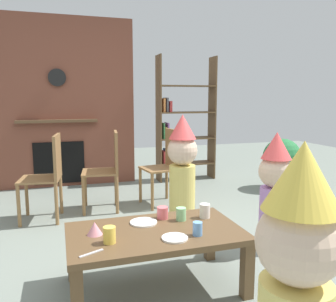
{
  "coord_description": "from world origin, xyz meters",
  "views": [
    {
      "loc": [
        -0.82,
        -2.66,
        1.28
      ],
      "look_at": [
        0.15,
        0.4,
        0.78
      ],
      "focal_mm": 37.28,
      "sensor_mm": 36.0,
      "label": 1
    }
  ],
  "objects_px": {
    "paper_plate_rear": "(175,238)",
    "child_in_pink": "(275,188)",
    "child_by_the_chairs": "(182,166)",
    "birthday_cake_slice": "(95,228)",
    "paper_cup_near_left": "(109,235)",
    "paper_cup_near_right": "(163,213)",
    "paper_cup_far_left": "(181,214)",
    "paper_cup_far_right": "(197,229)",
    "child_with_cone_hat": "(296,284)",
    "bookshelf": "(182,123)",
    "dining_chair_right": "(167,162)",
    "paper_plate_front": "(144,222)",
    "dining_chair_left": "(49,172)",
    "paper_cup_center": "(205,211)",
    "coffee_table": "(155,239)",
    "potted_plant_tall": "(282,159)",
    "dining_chair_middle": "(108,166)"
  },
  "relations": [
    {
      "from": "dining_chair_middle",
      "to": "dining_chair_right",
      "type": "relative_size",
      "value": 1.0
    },
    {
      "from": "dining_chair_left",
      "to": "potted_plant_tall",
      "type": "distance_m",
      "value": 3.11
    },
    {
      "from": "paper_plate_rear",
      "to": "child_by_the_chairs",
      "type": "distance_m",
      "value": 1.44
    },
    {
      "from": "paper_cup_far_left",
      "to": "paper_plate_front",
      "type": "xyz_separation_m",
      "value": [
        -0.27,
        0.02,
        -0.04
      ]
    },
    {
      "from": "paper_cup_near_right",
      "to": "paper_cup_center",
      "type": "height_order",
      "value": "paper_cup_center"
    },
    {
      "from": "child_with_cone_hat",
      "to": "dining_chair_right",
      "type": "distance_m",
      "value": 2.96
    },
    {
      "from": "dining_chair_middle",
      "to": "dining_chair_right",
      "type": "bearing_deg",
      "value": -171.86
    },
    {
      "from": "child_with_cone_hat",
      "to": "dining_chair_middle",
      "type": "height_order",
      "value": "child_with_cone_hat"
    },
    {
      "from": "bookshelf",
      "to": "dining_chair_left",
      "type": "height_order",
      "value": "bookshelf"
    },
    {
      "from": "bookshelf",
      "to": "dining_chair_right",
      "type": "bearing_deg",
      "value": -118.05
    },
    {
      "from": "bookshelf",
      "to": "coffee_table",
      "type": "distance_m",
      "value": 3.24
    },
    {
      "from": "bookshelf",
      "to": "paper_cup_far_left",
      "type": "height_order",
      "value": "bookshelf"
    },
    {
      "from": "child_by_the_chairs",
      "to": "birthday_cake_slice",
      "type": "bearing_deg",
      "value": -14.26
    },
    {
      "from": "paper_cup_near_left",
      "to": "paper_plate_front",
      "type": "xyz_separation_m",
      "value": [
        0.27,
        0.26,
        -0.04
      ]
    },
    {
      "from": "paper_cup_near_right",
      "to": "dining_chair_middle",
      "type": "height_order",
      "value": "dining_chair_middle"
    },
    {
      "from": "paper_cup_near_left",
      "to": "child_in_pink",
      "type": "height_order",
      "value": "child_in_pink"
    },
    {
      "from": "child_with_cone_hat",
      "to": "coffee_table",
      "type": "bearing_deg",
      "value": -0.0
    },
    {
      "from": "child_in_pink",
      "to": "paper_plate_rear",
      "type": "bearing_deg",
      "value": 9.33
    },
    {
      "from": "paper_cup_center",
      "to": "dining_chair_right",
      "type": "relative_size",
      "value": 0.11
    },
    {
      "from": "birthday_cake_slice",
      "to": "child_in_pink",
      "type": "distance_m",
      "value": 1.53
    },
    {
      "from": "paper_cup_near_right",
      "to": "paper_plate_front",
      "type": "distance_m",
      "value": 0.17
    },
    {
      "from": "dining_chair_left",
      "to": "dining_chair_right",
      "type": "height_order",
      "value": "same"
    },
    {
      "from": "paper_cup_far_right",
      "to": "paper_plate_rear",
      "type": "distance_m",
      "value": 0.16
    },
    {
      "from": "paper_cup_far_right",
      "to": "child_with_cone_hat",
      "type": "bearing_deg",
      "value": -90.35
    },
    {
      "from": "coffee_table",
      "to": "paper_plate_front",
      "type": "bearing_deg",
      "value": 105.37
    },
    {
      "from": "paper_cup_near_right",
      "to": "birthday_cake_slice",
      "type": "relative_size",
      "value": 0.86
    },
    {
      "from": "paper_cup_near_left",
      "to": "potted_plant_tall",
      "type": "xyz_separation_m",
      "value": [
        2.71,
        2.1,
        -0.04
      ]
    },
    {
      "from": "birthday_cake_slice",
      "to": "paper_cup_far_left",
      "type": "bearing_deg",
      "value": 7.69
    },
    {
      "from": "paper_plate_front",
      "to": "paper_cup_center",
      "type": "bearing_deg",
      "value": -2.89
    },
    {
      "from": "coffee_table",
      "to": "paper_cup_near_left",
      "type": "relative_size",
      "value": 11.34
    },
    {
      "from": "child_in_pink",
      "to": "dining_chair_left",
      "type": "distance_m",
      "value": 2.25
    },
    {
      "from": "paper_cup_near_right",
      "to": "paper_cup_far_left",
      "type": "xyz_separation_m",
      "value": [
        0.11,
        -0.08,
        0.0
      ]
    },
    {
      "from": "coffee_table",
      "to": "paper_cup_near_left",
      "type": "height_order",
      "value": "paper_cup_near_left"
    },
    {
      "from": "coffee_table",
      "to": "child_by_the_chairs",
      "type": "bearing_deg",
      "value": 62.35
    },
    {
      "from": "paper_plate_rear",
      "to": "child_in_pink",
      "type": "xyz_separation_m",
      "value": [
        1.04,
        0.47,
        0.11
      ]
    },
    {
      "from": "bookshelf",
      "to": "child_by_the_chairs",
      "type": "distance_m",
      "value": 1.92
    },
    {
      "from": "dining_chair_right",
      "to": "bookshelf",
      "type": "bearing_deg",
      "value": -127.04
    },
    {
      "from": "child_by_the_chairs",
      "to": "paper_plate_rear",
      "type": "bearing_deg",
      "value": 5.94
    },
    {
      "from": "paper_cup_center",
      "to": "dining_chair_right",
      "type": "distance_m",
      "value": 1.69
    },
    {
      "from": "paper_cup_far_right",
      "to": "dining_chair_left",
      "type": "bearing_deg",
      "value": 117.41
    },
    {
      "from": "paper_cup_far_left",
      "to": "child_by_the_chairs",
      "type": "bearing_deg",
      "value": 69.68
    },
    {
      "from": "paper_cup_near_left",
      "to": "paper_cup_near_right",
      "type": "distance_m",
      "value": 0.53
    },
    {
      "from": "paper_cup_far_left",
      "to": "potted_plant_tall",
      "type": "height_order",
      "value": "potted_plant_tall"
    },
    {
      "from": "paper_cup_far_right",
      "to": "dining_chair_left",
      "type": "xyz_separation_m",
      "value": [
        -0.93,
        1.79,
        0.06
      ]
    },
    {
      "from": "paper_cup_far_left",
      "to": "child_by_the_chairs",
      "type": "relative_size",
      "value": 0.08
    },
    {
      "from": "bookshelf",
      "to": "paper_cup_near_left",
      "type": "xyz_separation_m",
      "value": [
        -1.56,
        -3.05,
        -0.43
      ]
    },
    {
      "from": "paper_plate_front",
      "to": "birthday_cake_slice",
      "type": "bearing_deg",
      "value": -162.84
    },
    {
      "from": "dining_chair_left",
      "to": "paper_cup_center",
      "type": "bearing_deg",
      "value": 133.98
    },
    {
      "from": "coffee_table",
      "to": "child_by_the_chairs",
      "type": "distance_m",
      "value": 1.33
    },
    {
      "from": "paper_cup_near_right",
      "to": "child_in_pink",
      "type": "distance_m",
      "value": 1.01
    }
  ]
}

